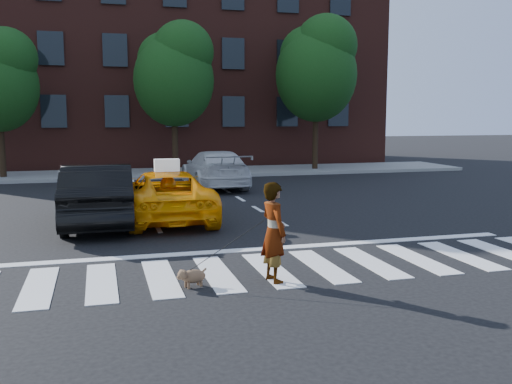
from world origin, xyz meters
TOP-DOWN VIEW (x-y plane):
  - ground at (0.00, 0.00)m, footprint 120.00×120.00m
  - crosswalk at (0.00, 0.00)m, footprint 13.00×2.40m
  - stop_line at (0.00, 1.60)m, footprint 12.00×0.30m
  - sidewalk_far at (0.00, 17.50)m, footprint 30.00×4.00m
  - building at (0.00, 25.00)m, footprint 26.00×10.00m
  - tree_mid at (0.53, 17.00)m, footprint 3.69×3.69m
  - tree_right at (7.53, 17.00)m, footprint 4.00×4.00m
  - taxi at (-1.24, 5.55)m, footprint 2.29×4.87m
  - black_sedan at (-3.02, 5.31)m, footprint 1.77×4.83m
  - white_suv at (1.40, 12.12)m, footprint 2.10×5.02m
  - woman at (-0.17, -0.72)m, footprint 0.52×0.69m
  - dog at (-1.58, -0.67)m, footprint 0.54×0.36m
  - taxi_sign at (-1.24, 5.35)m, footprint 0.65×0.29m

SIDE VIEW (x-z plane):
  - ground at x=0.00m, z-range 0.00..0.00m
  - crosswalk at x=0.00m, z-range 0.00..0.01m
  - stop_line at x=0.00m, z-range 0.00..0.01m
  - sidewalk_far at x=0.00m, z-range 0.00..0.15m
  - dog at x=-1.58m, z-range 0.03..0.35m
  - taxi at x=-1.24m, z-range 0.00..1.35m
  - white_suv at x=1.40m, z-range 0.00..1.45m
  - black_sedan at x=-3.02m, z-range 0.00..1.58m
  - woman at x=-0.17m, z-range 0.00..1.71m
  - taxi_sign at x=-1.24m, z-range 1.35..1.67m
  - tree_mid at x=0.53m, z-range 1.30..8.40m
  - tree_right at x=7.53m, z-range 1.41..9.11m
  - building at x=0.00m, z-range 0.00..12.00m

